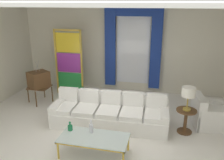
% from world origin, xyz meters
% --- Properties ---
extents(ground_plane, '(16.00, 16.00, 0.00)m').
position_xyz_m(ground_plane, '(0.00, 0.00, 0.00)').
color(ground_plane, white).
extents(wall_rear, '(8.00, 0.12, 3.00)m').
position_xyz_m(wall_rear, '(0.00, 3.06, 1.50)').
color(wall_rear, silver).
rests_on(wall_rear, ground).
extents(ceiling_slab, '(8.00, 7.60, 0.04)m').
position_xyz_m(ceiling_slab, '(0.00, 0.80, 3.02)').
color(ceiling_slab, white).
extents(curtained_window, '(2.00, 0.17, 2.70)m').
position_xyz_m(curtained_window, '(0.28, 2.89, 1.74)').
color(curtained_window, white).
rests_on(curtained_window, ground).
extents(couch_white_long, '(2.95, 1.04, 0.86)m').
position_xyz_m(couch_white_long, '(0.08, 0.43, 0.31)').
color(couch_white_long, white).
rests_on(couch_white_long, ground).
extents(coffee_table, '(1.41, 0.67, 0.41)m').
position_xyz_m(coffee_table, '(0.06, -0.90, 0.38)').
color(coffee_table, silver).
rests_on(coffee_table, ground).
extents(bottle_blue_decanter, '(0.10, 0.10, 0.20)m').
position_xyz_m(bottle_blue_decanter, '(-0.51, -0.75, 0.48)').
color(bottle_blue_decanter, '#196B3D').
rests_on(bottle_blue_decanter, coffee_table).
extents(bottle_crystal_tall, '(0.08, 0.08, 0.29)m').
position_xyz_m(bottle_crystal_tall, '(-0.05, -0.73, 0.52)').
color(bottle_crystal_tall, silver).
rests_on(bottle_crystal_tall, coffee_table).
extents(vintage_tv, '(0.74, 0.76, 1.35)m').
position_xyz_m(vintage_tv, '(-2.39, 1.31, 0.73)').
color(vintage_tv, brown).
rests_on(vintage_tv, ground).
extents(armchair_white, '(0.92, 0.91, 0.80)m').
position_xyz_m(armchair_white, '(2.53, 0.93, 0.29)').
color(armchair_white, white).
rests_on(armchair_white, ground).
extents(stained_glass_divider, '(0.95, 0.05, 2.20)m').
position_xyz_m(stained_glass_divider, '(-1.74, 2.18, 1.06)').
color(stained_glass_divider, gold).
rests_on(stained_glass_divider, ground).
extents(peacock_figurine, '(0.44, 0.60, 0.50)m').
position_xyz_m(peacock_figurine, '(-1.25, 1.72, 0.22)').
color(peacock_figurine, beige).
rests_on(peacock_figurine, ground).
extents(round_side_table, '(0.48, 0.48, 0.59)m').
position_xyz_m(round_side_table, '(1.95, 0.45, 0.36)').
color(round_side_table, brown).
rests_on(round_side_table, ground).
extents(table_lamp_brass, '(0.32, 0.32, 0.57)m').
position_xyz_m(table_lamp_brass, '(1.95, 0.45, 1.03)').
color(table_lamp_brass, '#B29338').
rests_on(table_lamp_brass, round_side_table).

